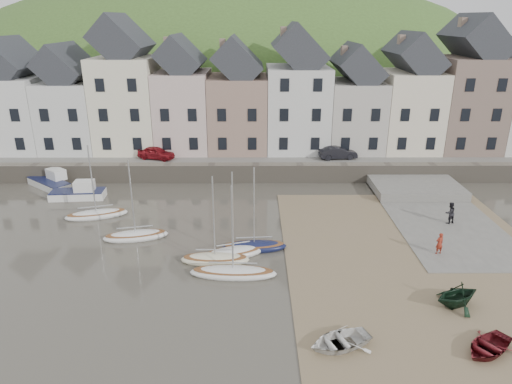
{
  "coord_description": "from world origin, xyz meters",
  "views": [
    {
      "loc": [
        -0.09,
        -26.76,
        15.38
      ],
      "look_at": [
        0.0,
        6.0,
        3.0
      ],
      "focal_mm": 32.45,
      "sensor_mm": 36.0,
      "label": 1
    }
  ],
  "objects_px": {
    "rowboat_green": "(457,295)",
    "person_red": "(439,243)",
    "sailboat_0": "(96,214)",
    "car_right": "(338,153)",
    "car_left": "(156,153)",
    "rowboat_red": "(488,346)",
    "person_dark": "(450,213)",
    "rowboat_white": "(340,341)"
  },
  "relations": [
    {
      "from": "rowboat_green",
      "to": "person_red",
      "type": "bearing_deg",
      "value": 146.24
    },
    {
      "from": "sailboat_0",
      "to": "car_right",
      "type": "distance_m",
      "value": 24.55
    },
    {
      "from": "rowboat_green",
      "to": "car_left",
      "type": "xyz_separation_m",
      "value": [
        -21.63,
        24.03,
        1.45
      ]
    },
    {
      "from": "sailboat_0",
      "to": "rowboat_green",
      "type": "xyz_separation_m",
      "value": [
        24.41,
        -12.65,
        0.54
      ]
    },
    {
      "from": "rowboat_red",
      "to": "car_left",
      "type": "relative_size",
      "value": 0.78
    },
    {
      "from": "rowboat_red",
      "to": "person_dark",
      "type": "height_order",
      "value": "person_dark"
    },
    {
      "from": "rowboat_green",
      "to": "person_dark",
      "type": "relative_size",
      "value": 1.6
    },
    {
      "from": "sailboat_0",
      "to": "rowboat_red",
      "type": "bearing_deg",
      "value": -34.09
    },
    {
      "from": "rowboat_green",
      "to": "person_dark",
      "type": "distance_m",
      "value": 11.84
    },
    {
      "from": "sailboat_0",
      "to": "car_left",
      "type": "relative_size",
      "value": 1.65
    },
    {
      "from": "person_red",
      "to": "car_left",
      "type": "xyz_separation_m",
      "value": [
        -22.89,
        17.93,
        1.36
      ]
    },
    {
      "from": "rowboat_white",
      "to": "sailboat_0",
      "type": "bearing_deg",
      "value": -154.55
    },
    {
      "from": "rowboat_white",
      "to": "car_left",
      "type": "bearing_deg",
      "value": -173.77
    },
    {
      "from": "rowboat_white",
      "to": "person_red",
      "type": "bearing_deg",
      "value": 116.94
    },
    {
      "from": "sailboat_0",
      "to": "car_right",
      "type": "height_order",
      "value": "sailboat_0"
    },
    {
      "from": "rowboat_white",
      "to": "car_left",
      "type": "xyz_separation_m",
      "value": [
        -14.43,
        27.47,
        1.86
      ]
    },
    {
      "from": "rowboat_red",
      "to": "rowboat_green",
      "type": "bearing_deg",
      "value": 144.01
    },
    {
      "from": "rowboat_red",
      "to": "car_right",
      "type": "bearing_deg",
      "value": 149.91
    },
    {
      "from": "rowboat_red",
      "to": "person_dark",
      "type": "xyz_separation_m",
      "value": [
        3.99,
        15.01,
        0.63
      ]
    },
    {
      "from": "rowboat_white",
      "to": "rowboat_red",
      "type": "relative_size",
      "value": 1.07
    },
    {
      "from": "sailboat_0",
      "to": "person_red",
      "type": "bearing_deg",
      "value": -14.32
    },
    {
      "from": "rowboat_green",
      "to": "sailboat_0",
      "type": "bearing_deg",
      "value": -139.46
    },
    {
      "from": "person_red",
      "to": "rowboat_red",
      "type": "bearing_deg",
      "value": 67.47
    },
    {
      "from": "person_dark",
      "to": "rowboat_white",
      "type": "bearing_deg",
      "value": 32.49
    },
    {
      "from": "rowboat_red",
      "to": "person_dark",
      "type": "bearing_deg",
      "value": 129.43
    },
    {
      "from": "sailboat_0",
      "to": "person_dark",
      "type": "xyz_separation_m",
      "value": [
        28.38,
        -1.5,
        0.74
      ]
    },
    {
      "from": "person_dark",
      "to": "rowboat_green",
      "type": "bearing_deg",
      "value": 50.33
    },
    {
      "from": "sailboat_0",
      "to": "person_dark",
      "type": "distance_m",
      "value": 28.43
    },
    {
      "from": "rowboat_green",
      "to": "car_left",
      "type": "bearing_deg",
      "value": -160.08
    },
    {
      "from": "person_red",
      "to": "rowboat_white",
      "type": "bearing_deg",
      "value": 33.24
    },
    {
      "from": "person_dark",
      "to": "car_right",
      "type": "xyz_separation_m",
      "value": [
        -6.72,
        12.88,
        1.25
      ]
    },
    {
      "from": "rowboat_green",
      "to": "car_right",
      "type": "relative_size",
      "value": 0.72
    },
    {
      "from": "person_red",
      "to": "car_right",
      "type": "distance_m",
      "value": 18.43
    },
    {
      "from": "car_right",
      "to": "person_dark",
      "type": "bearing_deg",
      "value": -159.83
    },
    {
      "from": "car_left",
      "to": "rowboat_red",
      "type": "bearing_deg",
      "value": -125.0
    },
    {
      "from": "rowboat_red",
      "to": "car_right",
      "type": "xyz_separation_m",
      "value": [
        -2.73,
        27.89,
        1.87
      ]
    },
    {
      "from": "sailboat_0",
      "to": "person_red",
      "type": "relative_size",
      "value": 4.07
    },
    {
      "from": "rowboat_white",
      "to": "rowboat_red",
      "type": "height_order",
      "value": "rowboat_white"
    },
    {
      "from": "person_dark",
      "to": "rowboat_red",
      "type": "bearing_deg",
      "value": 55.04
    },
    {
      "from": "rowboat_red",
      "to": "person_red",
      "type": "distance_m",
      "value": 10.05
    },
    {
      "from": "rowboat_white",
      "to": "rowboat_red",
      "type": "distance_m",
      "value": 7.19
    },
    {
      "from": "sailboat_0",
      "to": "rowboat_green",
      "type": "relative_size",
      "value": 2.25
    }
  ]
}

